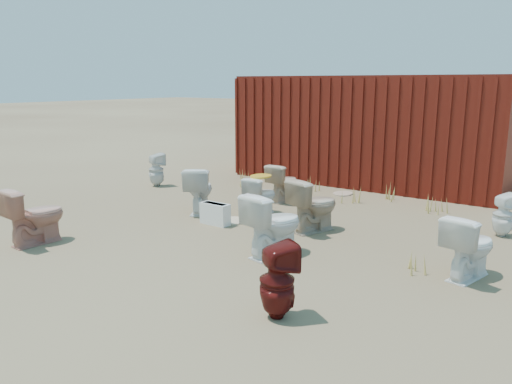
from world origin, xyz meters
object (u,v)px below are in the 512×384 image
Objects in this scene: toilet_front_maroon at (277,281)px; toilet_front_e at (469,247)px; toilet_back_beige_right at (314,205)px; toilet_back_beige_left at (283,183)px; toilet_front_pink at (35,215)px; toilet_front_c at (273,224)px; toilet_back_e at (503,215)px; loose_tank at (215,214)px; shipping_container at (372,129)px; toilet_front_a at (199,190)px; toilet_back_a at (156,170)px; toilet_back_yellowlid at (261,196)px.

toilet_front_e reaches higher than toilet_front_maroon.
toilet_back_beige_left is at bearing -25.92° from toilet_back_beige_right.
toilet_front_pink is 3.41m from toilet_front_c.
toilet_back_e is 4.40m from loose_tank.
toilet_front_c reaches higher than toilet_back_beige_left.
toilet_back_e is (3.34, -2.94, -0.87)m from shipping_container.
shipping_container is at bearing -42.45° from toilet_front_e.
toilet_back_beige_left is 0.88× the size of toilet_back_beige_right.
toilet_back_a is (-2.30, 1.15, -0.04)m from toilet_front_a.
toilet_back_yellowlid is at bearing 103.46° from toilet_back_beige_left.
toilet_back_yellowlid is at bearing -20.18° from toilet_front_maroon.
toilet_front_a is 1.06× the size of toilet_front_e.
toilet_back_beige_right is at bearing 152.84° from toilet_front_a.
toilet_front_e is 0.93× the size of toilet_back_beige_right.
loose_tank is (-1.58, 0.68, -0.25)m from toilet_front_c.
toilet_front_c is (2.31, -1.12, 0.02)m from toilet_front_a.
toilet_front_pink is 5.78m from toilet_front_e.
toilet_front_a is 2.76m from toilet_front_pink.
loose_tank is (-2.61, 2.17, -0.21)m from toilet_front_maroon.
toilet_front_e is 1.05× the size of toilet_back_beige_left.
toilet_back_a is 1.47× the size of loose_tank.
toilet_back_beige_right is 1.29m from toilet_back_yellowlid.
shipping_container is 7.00× the size of toilet_front_c.
toilet_front_e reaches higher than toilet_back_a.
toilet_front_e is at bearing -175.93° from toilet_back_beige_right.
toilet_front_pink is 1.25× the size of toilet_back_e.
toilet_back_beige_right is 1.61m from loose_tank.
toilet_front_pink is 3.61m from toilet_back_yellowlid.
toilet_front_e is 3.77m from toilet_back_yellowlid.
toilet_back_beige_left reaches higher than toilet_back_e.
toilet_back_beige_right is at bearing 166.38° from toilet_back_yellowlid.
toilet_front_pink is 1.07× the size of toilet_front_e.
toilet_back_yellowlid is (-1.24, 0.36, -0.08)m from toilet_back_beige_right.
toilet_back_beige_right is (4.51, -0.99, 0.05)m from toilet_back_a.
toilet_back_a is at bearing -58.07° from toilet_front_a.
toilet_front_e is 2.48m from toilet_back_beige_right.
toilet_front_maroon is 2.51m from toilet_front_e.
toilet_front_pink is 4.08m from toilet_back_beige_right.
toilet_front_a reaches higher than toilet_front_maroon.
loose_tank is at bearing -118.77° from toilet_front_pink.
shipping_container is 8.19× the size of toilet_back_beige_left.
toilet_front_maroon is 1.05× the size of toilet_back_beige_left.
toilet_back_e is (2.44, 1.41, -0.08)m from toilet_back_beige_right.
toilet_front_maroon is 0.92× the size of toilet_back_beige_right.
toilet_front_a is at bearing 149.83° from loose_tank.
toilet_front_c is at bearing 131.78° from toilet_back_yellowlid.
toilet_back_e is at bearing 27.77° from loose_tank.
toilet_front_c is 1.04× the size of toilet_back_beige_right.
toilet_front_maroon is (3.34, -2.60, -0.03)m from toilet_front_a.
toilet_front_a is 0.99× the size of toilet_back_beige_right.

